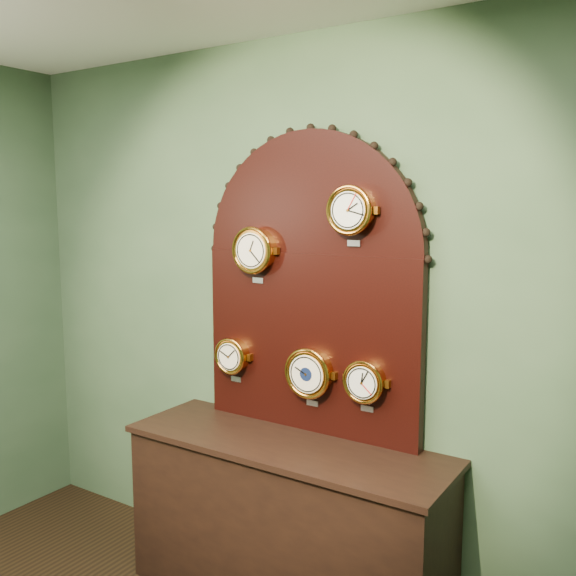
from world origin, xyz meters
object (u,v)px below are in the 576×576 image
Objects in this scene: hygrometer at (232,356)px; arabic_clock at (351,210)px; display_board at (310,274)px; barometer at (309,373)px; shop_counter at (286,525)px; tide_clock at (365,382)px; roman_clock at (254,250)px.

arabic_clock is at bearing -0.07° from hygrometer.
hygrometer is (-0.44, -0.07, -0.46)m from display_board.
display_board reaches higher than barometer.
tide_clock is (0.34, 0.15, 0.75)m from shop_counter.
display_board is at bearing 165.48° from arabic_clock.
tide_clock is (0.08, 0.00, -0.80)m from arabic_clock.
barometer is (-0.22, -0.00, -0.80)m from arabic_clock.
display_board is at bearing 120.08° from barometer.
hygrometer reaches higher than tide_clock.
barometer is at bearing -0.19° from hygrometer.
display_board is 0.59m from tide_clock.
shop_counter is 6.17× the size of tide_clock.
barometer reaches higher than tide_clock.
arabic_clock is 0.83m from barometer.
shop_counter is at bearing -149.26° from arabic_clock.
arabic_clock is 0.92× the size of barometer.
arabic_clock reaches higher than shop_counter.
display_board reaches higher than arabic_clock.
tide_clock is (0.30, 0.00, 0.00)m from barometer.
roman_clock is at bearing 179.93° from barometer.
barometer reaches higher than hygrometer.
barometer is at bearing -59.92° from display_board.
tide_clock is at bearing 24.24° from shop_counter.
barometer reaches higher than shop_counter.
arabic_clock is (0.26, 0.15, 1.54)m from shop_counter.
display_board is 4.99× the size of barometer.
roman_clock reaches higher than barometer.
arabic_clock reaches higher than tide_clock.
roman_clock is 0.87m from tide_clock.
hygrometer is 0.78m from tide_clock.
tide_clock is at bearing -0.02° from hygrometer.
barometer is (0.04, 0.15, 0.74)m from shop_counter.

